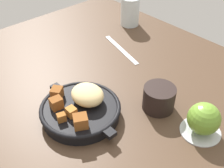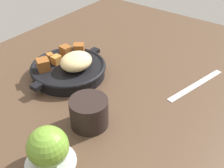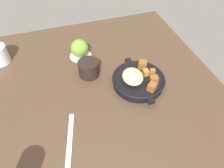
# 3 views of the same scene
# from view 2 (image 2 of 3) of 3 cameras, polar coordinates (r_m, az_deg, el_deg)

# --- Properties ---
(ground_plane) EXTENTS (1.13, 0.93, 0.02)m
(ground_plane) POSITION_cam_2_polar(r_m,az_deg,el_deg) (0.76, 0.93, -0.88)
(ground_plane) COLOR #473323
(cast_iron_skillet) EXTENTS (0.25, 0.21, 0.08)m
(cast_iron_skillet) POSITION_cam_2_polar(r_m,az_deg,el_deg) (0.78, -8.81, 3.35)
(cast_iron_skillet) COLOR black
(cast_iron_skillet) RESTS_ON ground_plane
(saucer_plate) EXTENTS (0.10, 0.10, 0.01)m
(saucer_plate) POSITION_cam_2_polar(r_m,az_deg,el_deg) (0.57, -12.49, -15.34)
(saucer_plate) COLOR #B7BABF
(saucer_plate) RESTS_ON ground_plane
(red_apple) EXTENTS (0.08, 0.08, 0.08)m
(red_apple) POSITION_cam_2_polar(r_m,az_deg,el_deg) (0.54, -13.08, -12.46)
(red_apple) COLOR olive
(red_apple) RESTS_ON saucer_plate
(butter_knife) EXTENTS (0.21, 0.07, 0.00)m
(butter_knife) POSITION_cam_2_polar(r_m,az_deg,el_deg) (0.78, 16.92, -0.15)
(butter_knife) COLOR silver
(butter_knife) RESTS_ON ground_plane
(coffee_mug_dark) EXTENTS (0.09, 0.09, 0.07)m
(coffee_mug_dark) POSITION_cam_2_polar(r_m,az_deg,el_deg) (0.61, -4.74, -5.85)
(coffee_mug_dark) COLOR black
(coffee_mug_dark) RESTS_ON ground_plane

